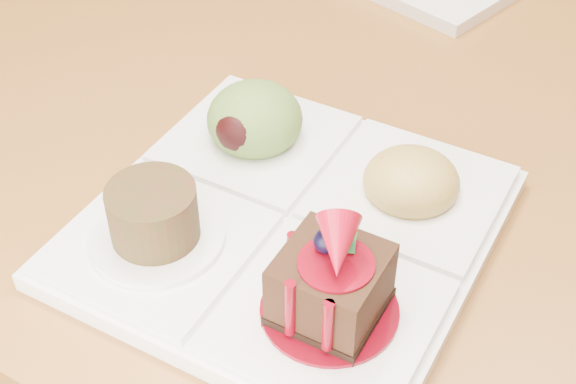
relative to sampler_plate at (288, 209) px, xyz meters
The scene contains 2 objects.
ground 1.08m from the sampler_plate, 103.21° to the left, with size 6.00×6.00×0.00m, color #4F2B16.
sampler_plate is the anchor object (origin of this frame).
Camera 1 is at (0.35, -1.04, 1.10)m, focal length 50.00 mm.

